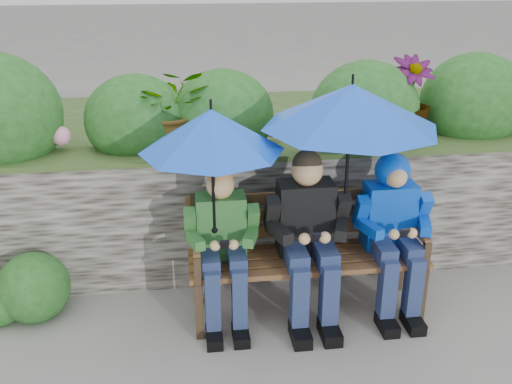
{
  "coord_description": "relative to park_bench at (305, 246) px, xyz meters",
  "views": [
    {
      "loc": [
        -0.44,
        -3.24,
        2.33
      ],
      "look_at": [
        0.0,
        0.1,
        0.95
      ],
      "focal_mm": 40.0,
      "sensor_mm": 36.0,
      "label": 1
    }
  ],
  "objects": [
    {
      "name": "ground",
      "position": [
        -0.36,
        -0.2,
        -0.49
      ],
      "size": [
        60.0,
        60.0,
        0.0
      ],
      "primitive_type": "plane",
      "color": "slate",
      "rests_on": "ground"
    },
    {
      "name": "garden_backdrop",
      "position": [
        -0.39,
        1.41,
        0.11
      ],
      "size": [
        8.0,
        2.85,
        1.79
      ],
      "color": "#2E2A23",
      "rests_on": "ground"
    },
    {
      "name": "park_bench",
      "position": [
        0.0,
        0.0,
        0.0
      ],
      "size": [
        1.62,
        0.48,
        0.86
      ],
      "color": "#38291C",
      "rests_on": "ground"
    },
    {
      "name": "boy_left",
      "position": [
        -0.58,
        -0.07,
        0.12
      ],
      "size": [
        0.49,
        0.57,
        1.09
      ],
      "color": "#286528",
      "rests_on": "ground"
    },
    {
      "name": "boy_middle",
      "position": [
        -0.01,
        -0.08,
        0.16
      ],
      "size": [
        0.56,
        0.65,
        1.18
      ],
      "color": "black",
      "rests_on": "ground"
    },
    {
      "name": "boy_right",
      "position": [
        0.59,
        -0.06,
        0.18
      ],
      "size": [
        0.52,
        0.63,
        1.12
      ],
      "color": "blue",
      "rests_on": "ground"
    },
    {
      "name": "umbrella_left",
      "position": [
        -0.63,
        -0.07,
        0.87
      ],
      "size": [
        0.91,
        0.91,
        0.89
      ],
      "color": "blue",
      "rests_on": "ground"
    },
    {
      "name": "umbrella_right",
      "position": [
        0.24,
        -0.06,
        0.99
      ],
      "size": [
        1.14,
        1.14,
        1.0
      ],
      "color": "blue",
      "rests_on": "ground"
    }
  ]
}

